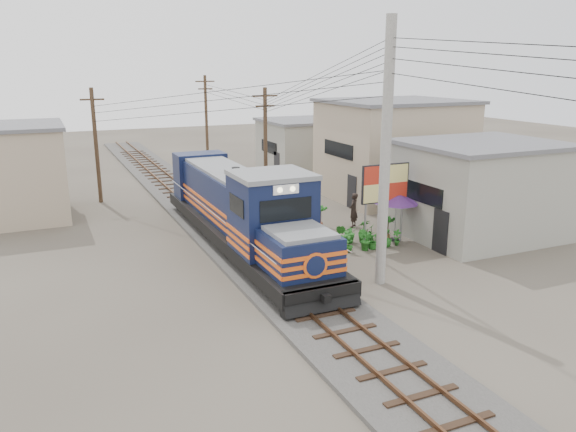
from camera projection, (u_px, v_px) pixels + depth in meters
name	position (u px, v px, depth m)	size (l,w,h in m)	color
ground	(293.00, 292.00, 21.12)	(120.00, 120.00, 0.00)	#473F35
ballast	(216.00, 224.00, 29.92)	(3.60, 70.00, 0.16)	#595651
track	(216.00, 221.00, 29.87)	(1.15, 70.00, 0.12)	#51331E
locomotive	(241.00, 211.00, 25.79)	(3.03, 16.51, 4.09)	black
utility_pole_main	(385.00, 156.00, 20.75)	(0.40, 0.40, 10.00)	#9E9B93
wooden_pole_mid	(265.00, 143.00, 34.28)	(1.60, 0.24, 7.00)	#4C3826
wooden_pole_far	(206.00, 119.00, 46.68)	(1.60, 0.24, 7.50)	#4C3826
wooden_pole_left	(96.00, 143.00, 34.07)	(1.60, 0.24, 7.00)	#4C3826
power_lines	(217.00, 81.00, 26.59)	(9.65, 19.00, 3.30)	black
shophouse_front	(480.00, 189.00, 27.67)	(7.35, 6.30, 4.70)	gray
shophouse_mid	(393.00, 149.00, 35.81)	(8.40, 7.35, 6.20)	tan
shophouse_back	(304.00, 146.00, 44.30)	(6.30, 6.30, 4.20)	gray
shophouse_left	(6.00, 172.00, 30.62)	(6.30, 6.30, 5.20)	tan
billboard	(385.00, 185.00, 26.13)	(2.50, 0.14, 3.86)	#99999E
market_umbrella	(396.00, 198.00, 26.79)	(2.89, 2.89, 2.43)	black
vendor	(353.00, 210.00, 29.41)	(0.67, 0.44, 1.84)	black
plant_nursery	(364.00, 235.00, 26.56)	(3.34, 2.22, 1.12)	#1F631C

